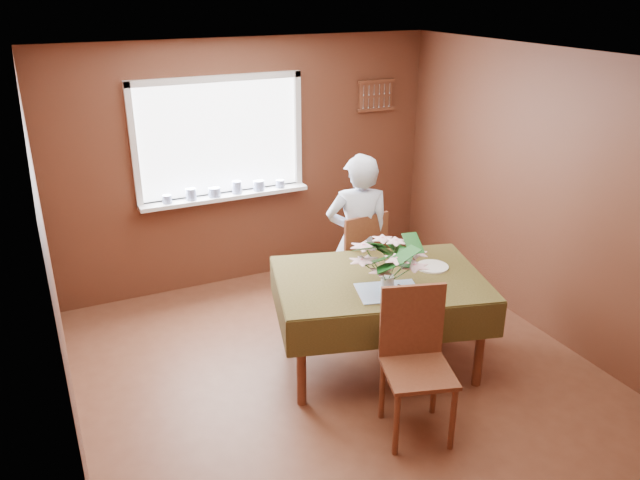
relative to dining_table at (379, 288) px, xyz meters
name	(u,v)px	position (x,y,z in m)	size (l,w,h in m)	color
floor	(349,385)	(-0.36, -0.19, -0.70)	(4.50, 4.50, 0.00)	brown
ceiling	(356,62)	(-0.36, -0.19, 1.80)	(4.50, 4.50, 0.00)	white
wall_back	(249,164)	(-0.36, 2.06, 0.55)	(4.00, 4.00, 0.00)	brown
wall_front	(604,427)	(-0.36, -2.44, 0.55)	(4.00, 4.00, 0.00)	brown
wall_left	(56,296)	(-2.36, -0.19, 0.55)	(4.50, 4.50, 0.00)	brown
wall_right	(561,202)	(1.64, -0.19, 0.55)	(4.50, 4.50, 0.00)	brown
window_assembly	(222,159)	(-0.66, 2.01, 0.65)	(1.72, 0.20, 1.22)	white
spoon_rack	(376,95)	(1.09, 2.03, 1.15)	(0.44, 0.05, 0.33)	brown
dining_table	(379,288)	(0.00, 0.00, 0.00)	(1.89, 1.52, 0.81)	brown
chair_far	(358,262)	(0.22, 0.77, -0.13)	(0.51, 0.51, 1.07)	brown
chair_near	(415,357)	(-0.17, -0.80, -0.13)	(0.57, 0.57, 1.07)	brown
seated_woman	(358,240)	(0.20, 0.73, 0.11)	(0.59, 0.39, 1.62)	white
flower_bouquet	(389,256)	(-0.07, -0.23, 0.39)	(0.52, 0.52, 0.45)	white
side_plate	(432,267)	(0.49, -0.03, 0.10)	(0.26, 0.26, 0.01)	white
table_knife	(407,290)	(0.06, -0.30, 0.11)	(0.02, 0.23, 0.00)	silver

